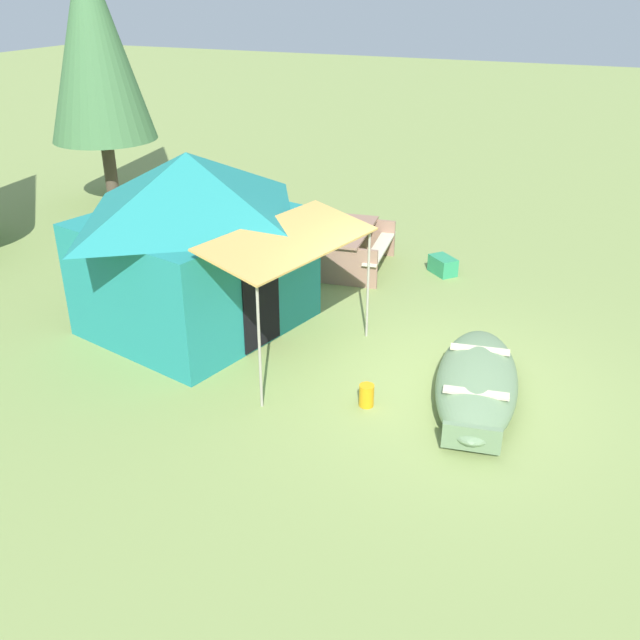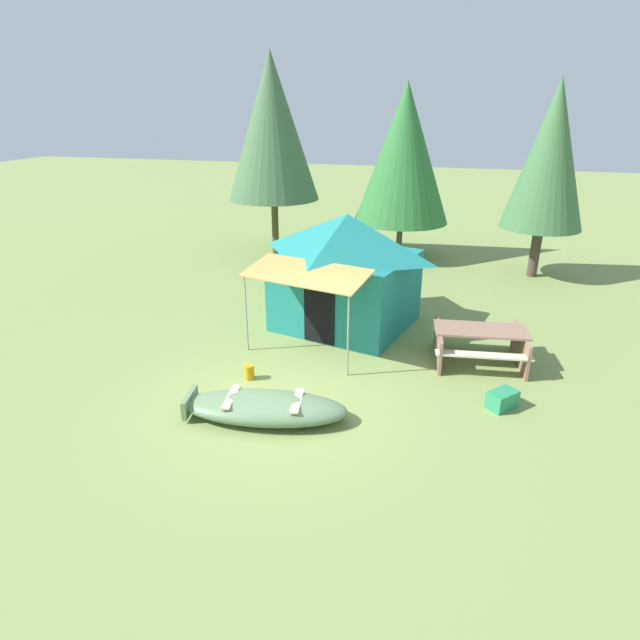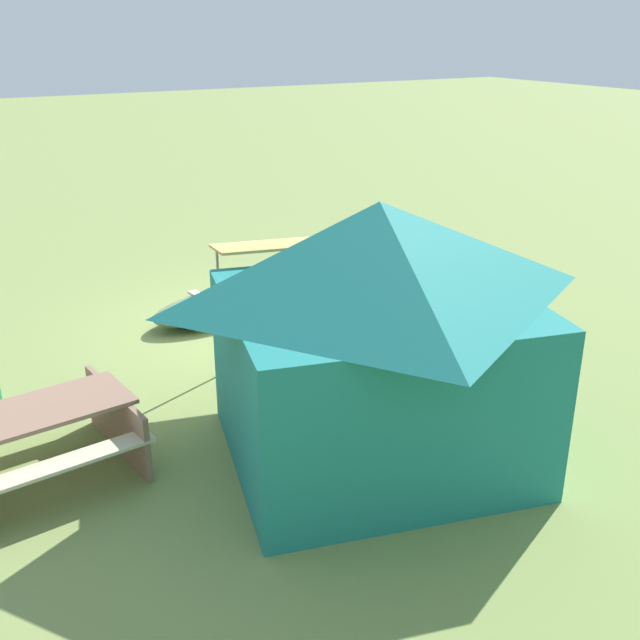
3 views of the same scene
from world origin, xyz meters
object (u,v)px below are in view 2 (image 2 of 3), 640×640
cooler_box (502,399)px  pine_tree_back_right (550,156)px  pine_tree_back_left (272,127)px  pine_tree_far_center (404,154)px  picnic_table (479,341)px  fuel_can (249,372)px  beached_rowboat (264,407)px  canvas_cabin_tent (346,269)px

cooler_box → pine_tree_back_right: size_ratio=0.09×
pine_tree_back_left → pine_tree_far_center: size_ratio=1.16×
picnic_table → pine_tree_back_left: pine_tree_back_left is taller
cooler_box → pine_tree_back_left: 12.32m
picnic_table → pine_tree_back_right: size_ratio=0.35×
pine_tree_back_left → pine_tree_far_center: pine_tree_back_left is taller
cooler_box → fuel_can: 4.73m
picnic_table → cooler_box: bearing=-76.6°
beached_rowboat → canvas_cabin_tent: size_ratio=0.67×
canvas_cabin_tent → pine_tree_back_right: pine_tree_back_right is taller
picnic_table → pine_tree_back_left: (-7.04, 7.16, 3.82)m
picnic_table → fuel_can: (-4.31, -1.95, -0.33)m
pine_tree_back_right → pine_tree_far_center: 4.52m
canvas_cabin_tent → pine_tree_far_center: size_ratio=0.77×
pine_tree_far_center → pine_tree_back_right: bearing=-15.5°
beached_rowboat → picnic_table: (3.54, 3.19, 0.26)m
canvas_cabin_tent → pine_tree_far_center: pine_tree_far_center is taller
fuel_can → beached_rowboat: bearing=-57.9°
canvas_cabin_tent → pine_tree_back_right: size_ratio=0.77×
fuel_can → pine_tree_far_center: (1.63, 9.80, 3.34)m
canvas_cabin_tent → pine_tree_far_center: (0.44, 6.59, 2.09)m
fuel_can → picnic_table: bearing=24.3°
beached_rowboat → pine_tree_far_center: 11.55m
pine_tree_back_right → pine_tree_far_center: pine_tree_back_right is taller
fuel_can → pine_tree_back_left: size_ratio=0.04×
pine_tree_back_left → beached_rowboat: bearing=-71.3°
beached_rowboat → pine_tree_back_left: size_ratio=0.45×
canvas_cabin_tent → cooler_box: size_ratio=8.40×
cooler_box → beached_rowboat: bearing=-159.9°
beached_rowboat → cooler_box: (3.95, 1.45, -0.06)m
canvas_cabin_tent → cooler_box: bearing=-40.4°
pine_tree_back_right → cooler_box: bearing=-98.5°
beached_rowboat → pine_tree_far_center: (0.86, 11.04, 3.27)m
picnic_table → canvas_cabin_tent: bearing=157.9°
canvas_cabin_tent → fuel_can: canvas_cabin_tent is taller
fuel_can → pine_tree_back_right: size_ratio=0.05×
pine_tree_back_left → pine_tree_far_center: bearing=9.1°
pine_tree_far_center → cooler_box: bearing=-72.1°
pine_tree_far_center → canvas_cabin_tent: bearing=-93.8°
pine_tree_far_center → fuel_can: bearing=-99.4°
canvas_cabin_tent → fuel_can: bearing=-110.4°
beached_rowboat → pine_tree_back_left: 11.66m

